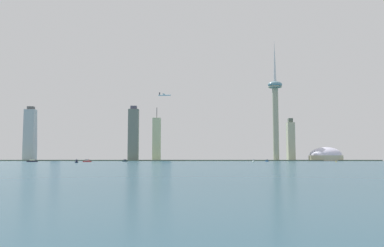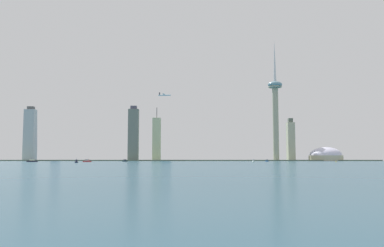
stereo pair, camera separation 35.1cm
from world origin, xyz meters
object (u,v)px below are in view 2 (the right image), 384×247
skyscraper_5 (276,126)px  skyscraper_2 (157,139)px  observation_tower (275,104)px  boat_1 (125,161)px  boat_2 (32,161)px  skyscraper_3 (291,141)px  skyscraper_4 (133,134)px  skyscraper_6 (56,143)px  boat_3 (253,161)px  boat_4 (76,162)px  channel_buoy_0 (336,161)px  boat_0 (267,161)px  airplane (165,95)px  boat_5 (87,161)px  skyscraper_0 (30,135)px  stadium_dome (326,156)px  skyscraper_1 (166,142)px

skyscraper_5 → skyscraper_2: bearing=-166.9°
observation_tower → boat_1: observation_tower is taller
boat_2 → skyscraper_3: bearing=178.6°
skyscraper_4 → skyscraper_2: bearing=19.1°
skyscraper_6 → boat_3: bearing=-39.6°
boat_4 → channel_buoy_0: bearing=81.4°
boat_1 → boat_2: bearing=-105.3°
observation_tower → boat_0: size_ratio=26.58×
skyscraper_5 → airplane: skyscraper_5 is taller
boat_1 → boat_2: (-145.61, -62.36, 0.17)m
skyscraper_3 → skyscraper_5: 83.81m
boat_3 → boat_5: 273.21m
observation_tower → skyscraper_2: 295.62m
skyscraper_0 → channel_buoy_0: skyscraper_0 is taller
stadium_dome → boat_0: bearing=-131.0°
stadium_dome → skyscraper_2: (-402.03, 15.74, 40.80)m
skyscraper_1 → boat_0: bearing=-53.0°
stadium_dome → skyscraper_1: skyscraper_1 is taller
stadium_dome → skyscraper_6: size_ratio=0.86×
observation_tower → skyscraper_1: size_ratio=3.09×
stadium_dome → boat_3: size_ratio=10.11×
stadium_dome → skyscraper_0: size_ratio=0.59×
stadium_dome → boat_0: size_ratio=7.21×
skyscraper_5 → boat_4: bearing=-125.9°
skyscraper_0 → skyscraper_3: (635.49, -8.88, -16.15)m
skyscraper_3 → boat_3: size_ratio=13.21×
boat_1 → channel_buoy_0: (345.57, -116.54, -0.24)m
boat_1 → boat_4: size_ratio=1.08×
boat_1 → boat_3: boat_3 is taller
skyscraper_6 → stadium_dome: bearing=-4.8°
boat_4 → skyscraper_0: bearing=-172.3°
skyscraper_0 → boat_1: 373.82m
skyscraper_2 → channel_buoy_0: skyscraper_2 is taller
boat_3 → skyscraper_4: bearing=35.1°
skyscraper_1 → boat_2: bearing=-119.0°
observation_tower → skyscraper_0: (-594.21, 38.77, -68.93)m
boat_0 → channel_buoy_0: (82.49, -134.77, -0.12)m
skyscraper_6 → boat_3: (446.13, -368.54, -44.34)m
boat_1 → boat_4: (-29.04, -202.05, 0.08)m
observation_tower → skyscraper_1: 292.80m
boat_5 → boat_2: bearing=-153.3°
boat_0 → boat_2: size_ratio=0.64×
skyscraper_1 → skyscraper_4: size_ratio=0.71×
skyscraper_0 → boat_1: skyscraper_0 is taller
boat_1 → boat_4: boat_4 is taller
airplane → skyscraper_4: bearing=141.8°
skyscraper_5 → boat_4: (-367.19, -506.38, -87.80)m
stadium_dome → skyscraper_4: 458.59m
stadium_dome → boat_4: 627.18m
skyscraper_5 → observation_tower: bearing=-101.8°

